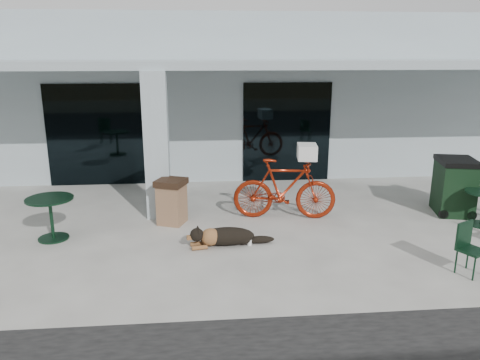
{
  "coord_description": "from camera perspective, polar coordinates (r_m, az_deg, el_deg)",
  "views": [
    {
      "loc": [
        -0.6,
        -7.56,
        3.5
      ],
      "look_at": [
        0.2,
        1.46,
        1.0
      ],
      "focal_mm": 35.0,
      "sensor_mm": 36.0,
      "label": 1
    }
  ],
  "objects": [
    {
      "name": "ground",
      "position": [
        8.35,
        -0.48,
        -9.34
      ],
      "size": [
        80.0,
        80.0,
        0.0
      ],
      "primitive_type": "plane",
      "color": "beige",
      "rests_on": "ground"
    },
    {
      "name": "bicycle",
      "position": [
        10.04,
        5.44,
        -1.09
      ],
      "size": [
        2.26,
        0.92,
        1.32
      ],
      "primitive_type": "imported",
      "rotation": [
        0.0,
        0.0,
        1.43
      ],
      "color": "maroon",
      "rests_on": "ground"
    },
    {
      "name": "wheeled_bin",
      "position": [
        11.37,
        24.65,
        -0.68
      ],
      "size": [
        0.95,
        1.11,
        1.24
      ],
      "primitive_type": null,
      "rotation": [
        0.0,
        0.0,
        -0.22
      ],
      "color": "black",
      "rests_on": "ground"
    },
    {
      "name": "building",
      "position": [
        16.12,
        -2.98,
        10.95
      ],
      "size": [
        22.0,
        7.0,
        4.5
      ],
      "primitive_type": "cube",
      "color": "#ABBBC2",
      "rests_on": "ground"
    },
    {
      "name": "storefront_glass_left",
      "position": [
        12.98,
        -16.62,
        5.25
      ],
      "size": [
        2.8,
        0.06,
        2.7
      ],
      "primitive_type": "cube",
      "color": "black",
      "rests_on": "ground"
    },
    {
      "name": "overhang",
      "position": [
        11.18,
        -2.05,
        13.93
      ],
      "size": [
        22.0,
        2.8,
        0.18
      ],
      "primitive_type": "cube",
      "color": "#ABBBC2",
      "rests_on": "column"
    },
    {
      "name": "column",
      "position": [
        10.09,
        -10.12,
        4.1
      ],
      "size": [
        0.5,
        0.5,
        3.12
      ],
      "primitive_type": "cube",
      "color": "#ABBBC2",
      "rests_on": "ground"
    },
    {
      "name": "laundry_basket",
      "position": [
        9.87,
        8.17,
        3.42
      ],
      "size": [
        0.46,
        0.58,
        0.31
      ],
      "primitive_type": "cube",
      "rotation": [
        0.0,
        0.0,
        1.43
      ],
      "color": "white",
      "rests_on": "bicycle"
    },
    {
      "name": "cafe_chair_far_a",
      "position": [
        8.44,
        26.48,
        -7.64
      ],
      "size": [
        0.54,
        0.55,
        0.85
      ],
      "primitive_type": null,
      "rotation": [
        0.0,
        0.0,
        0.47
      ],
      "color": "black",
      "rests_on": "ground"
    },
    {
      "name": "trash_receptacle",
      "position": [
        9.85,
        -8.32,
        -2.61
      ],
      "size": [
        0.73,
        0.73,
        0.95
      ],
      "primitive_type": null,
      "rotation": [
        0.0,
        0.0,
        -0.38
      ],
      "color": "#896347",
      "rests_on": "ground"
    },
    {
      "name": "cup_near_dog",
      "position": [
        8.8,
        1.15,
        -7.61
      ],
      "size": [
        0.1,
        0.1,
        0.11
      ],
      "primitive_type": "cylinder",
      "rotation": [
        0.0,
        0.0,
        0.17
      ],
      "color": "white",
      "rests_on": "ground"
    },
    {
      "name": "storefront_glass_right",
      "position": [
        12.95,
        5.71,
        5.79
      ],
      "size": [
        2.4,
        0.06,
        2.7
      ],
      "primitive_type": "cube",
      "color": "black",
      "rests_on": "ground"
    },
    {
      "name": "cafe_table_near",
      "position": [
        9.65,
        -21.99,
        -4.39
      ],
      "size": [
        1.02,
        1.02,
        0.83
      ],
      "primitive_type": null,
      "rotation": [
        0.0,
        0.0,
        -0.17
      ],
      "color": "black",
      "rests_on": "ground"
    },
    {
      "name": "dog",
      "position": [
        8.74,
        -1.67,
        -6.75
      ],
      "size": [
        1.25,
        0.6,
        0.4
      ],
      "primitive_type": null,
      "rotation": [
        0.0,
        0.0,
        0.17
      ],
      "color": "black",
      "rests_on": "ground"
    }
  ]
}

